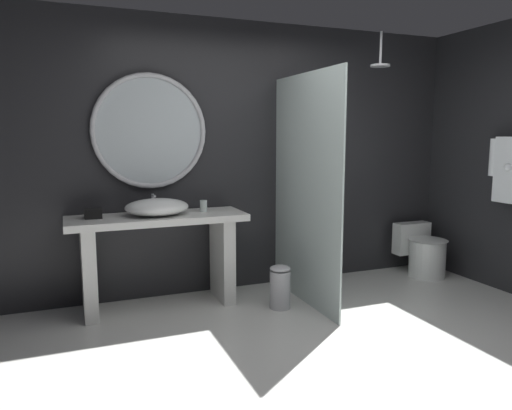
% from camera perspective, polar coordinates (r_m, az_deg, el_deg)
% --- Properties ---
extents(ground_plane, '(5.76, 5.76, 0.00)m').
position_cam_1_polar(ground_plane, '(3.45, 10.15, -18.13)').
color(ground_plane, silver).
extents(back_wall_panel, '(4.80, 0.10, 2.60)m').
position_cam_1_polar(back_wall_panel, '(4.81, -1.51, 5.62)').
color(back_wall_panel, '#232326').
rests_on(back_wall_panel, ground_plane).
extents(vanity_counter, '(1.54, 0.53, 0.83)m').
position_cam_1_polar(vanity_counter, '(4.35, -11.46, -4.89)').
color(vanity_counter, silver).
rests_on(vanity_counter, ground_plane).
extents(vessel_sink, '(0.55, 0.45, 0.17)m').
position_cam_1_polar(vessel_sink, '(4.27, -11.62, -0.24)').
color(vessel_sink, white).
rests_on(vessel_sink, vanity_counter).
extents(tumbler_cup, '(0.06, 0.06, 0.11)m').
position_cam_1_polar(tumbler_cup, '(4.41, -6.22, -0.11)').
color(tumbler_cup, silver).
rests_on(tumbler_cup, vanity_counter).
extents(tissue_box, '(0.14, 0.12, 0.08)m').
position_cam_1_polar(tissue_box, '(4.27, -18.69, -0.96)').
color(tissue_box, black).
rests_on(tissue_box, vanity_counter).
extents(round_wall_mirror, '(1.03, 0.05, 1.03)m').
position_cam_1_polar(round_wall_mirror, '(4.48, -12.41, 8.51)').
color(round_wall_mirror, '#B7B7BC').
extents(shower_glass_panel, '(0.02, 1.26, 2.06)m').
position_cam_1_polar(shower_glass_panel, '(4.35, 5.86, 1.72)').
color(shower_glass_panel, silver).
rests_on(shower_glass_panel, ground_plane).
extents(rain_shower_head, '(0.19, 0.19, 0.33)m').
position_cam_1_polar(rain_shower_head, '(4.97, 14.47, 16.03)').
color(rain_shower_head, '#B7B7BC').
extents(toilet, '(0.42, 0.56, 0.55)m').
position_cam_1_polar(toilet, '(5.59, 19.11, -5.30)').
color(toilet, white).
rests_on(toilet, ground_plane).
extents(waste_bin, '(0.18, 0.18, 0.39)m').
position_cam_1_polar(waste_bin, '(4.33, 2.85, -9.59)').
color(waste_bin, '#B7B7BC').
rests_on(waste_bin, ground_plane).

